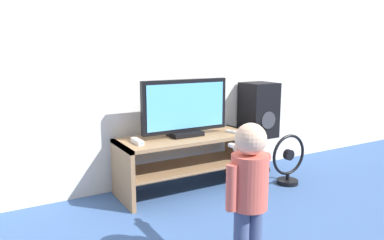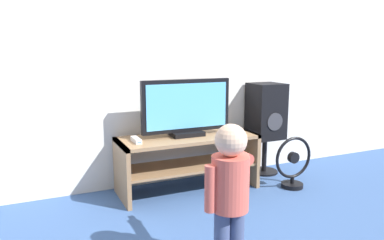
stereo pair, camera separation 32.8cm
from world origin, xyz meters
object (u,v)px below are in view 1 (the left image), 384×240
Objects in this scene: game_console at (137,141)px; remote_primary at (232,132)px; child at (249,182)px; speaker_tower at (258,112)px; floor_fan at (288,162)px; television at (185,108)px.

remote_primary is at bearing -4.00° from game_console.
speaker_tower is (1.21, 1.36, 0.12)m from child.
floor_fan is (0.49, -0.26, -0.30)m from remote_primary.
floor_fan is (0.93, -0.38, -0.54)m from television.
game_console is at bearing 176.00° from remote_primary.
floor_fan is (1.20, 0.88, -0.29)m from child.
child is at bearing -121.88° from remote_primary.
remote_primary is 0.14× the size of speaker_tower.
remote_primary is (0.44, -0.12, -0.24)m from television.
child reaches higher than game_console.
floor_fan is at bearing -91.23° from speaker_tower.
game_console is 0.93m from remote_primary.
floor_fan is at bearing 36.38° from child.
television is 0.95m from speaker_tower.
television is 1.14m from floor_fan.
speaker_tower is (0.94, 0.10, -0.13)m from television.
speaker_tower is at bearing 6.01° from game_console.
game_console is (-0.49, -0.05, -0.23)m from television.
game_console is 1.23m from child.
floor_fan is (-0.01, -0.47, -0.41)m from speaker_tower.
game_console is at bearing -173.99° from speaker_tower.
speaker_tower is (0.50, 0.21, 0.11)m from remote_primary.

